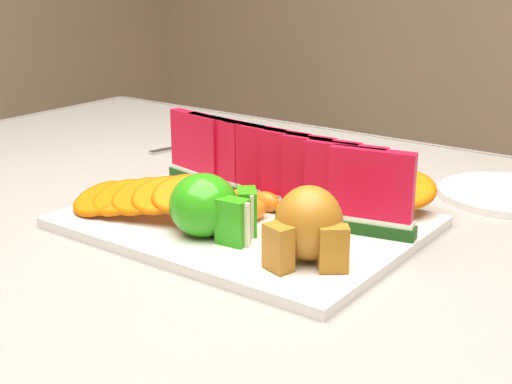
{
  "coord_description": "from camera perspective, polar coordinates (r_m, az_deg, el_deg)",
  "views": [
    {
      "loc": [
        0.47,
        -0.64,
        1.06
      ],
      "look_at": [
        0.01,
        -0.01,
        0.81
      ],
      "focal_mm": 50.0,
      "sensor_mm": 36.0,
      "label": 1
    }
  ],
  "objects": [
    {
      "name": "table",
      "position": [
        0.89,
        -0.26,
        -9.29
      ],
      "size": [
        1.4,
        0.9,
        0.75
      ],
      "color": "#4A331C",
      "rests_on": "ground"
    },
    {
      "name": "tablecloth",
      "position": [
        0.86,
        -0.27,
        -5.61
      ],
      "size": [
        1.53,
        1.03,
        0.2
      ],
      "color": "gray",
      "rests_on": "table"
    },
    {
      "name": "platter",
      "position": [
        0.86,
        -0.85,
        -2.4
      ],
      "size": [
        0.4,
        0.3,
        0.01
      ],
      "color": "silver",
      "rests_on": "tablecloth"
    },
    {
      "name": "apple_cluster",
      "position": [
        0.79,
        -3.74,
        -1.21
      ],
      "size": [
        0.12,
        0.1,
        0.07
      ],
      "color": "#318912",
      "rests_on": "platter"
    },
    {
      "name": "pear_cluster",
      "position": [
        0.72,
        4.23,
        -2.73
      ],
      "size": [
        0.09,
        0.09,
        0.08
      ],
      "color": "#A67309",
      "rests_on": "platter"
    },
    {
      "name": "side_plate",
      "position": [
        1.02,
        19.42,
        -0.17
      ],
      "size": [
        0.22,
        0.22,
        0.01
      ],
      "color": "silver",
      "rests_on": "tablecloth"
    },
    {
      "name": "fork",
      "position": [
        1.24,
        -4.69,
        3.82
      ],
      "size": [
        0.06,
        0.19,
        0.0
      ],
      "color": "silver",
      "rests_on": "tablecloth"
    },
    {
      "name": "watermelon_row",
      "position": [
        0.88,
        1.5,
        1.75
      ],
      "size": [
        0.39,
        0.07,
        0.1
      ],
      "color": "#173E12",
      "rests_on": "platter"
    },
    {
      "name": "orange_fan_front",
      "position": [
        0.86,
        -9.21,
        -0.32
      ],
      "size": [
        0.19,
        0.12,
        0.05
      ],
      "color": "#C62F00",
      "rests_on": "platter"
    },
    {
      "name": "orange_fan_back",
      "position": [
        0.94,
        4.84,
        1.17
      ],
      "size": [
        0.34,
        0.12,
        0.05
      ],
      "color": "#C62F00",
      "rests_on": "platter"
    },
    {
      "name": "tangerine_segments",
      "position": [
        0.86,
        0.38,
        -1.08
      ],
      "size": [
        0.2,
        0.07,
        0.03
      ],
      "color": "#E15503",
      "rests_on": "platter"
    }
  ]
}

